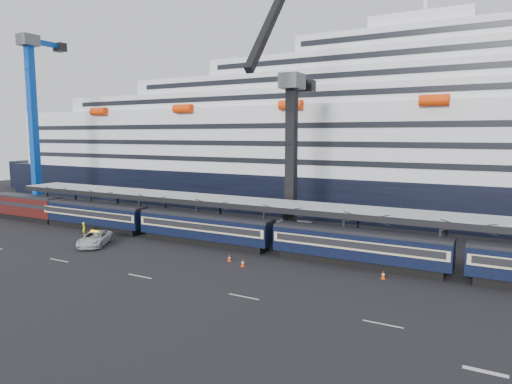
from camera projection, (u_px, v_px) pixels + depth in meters
ground at (420, 311)px, 36.49m from camera, size 260.00×260.00×0.00m
train at (390, 250)px, 47.13m from camera, size 133.05×3.00×4.05m
canopy at (444, 218)px, 48.01m from camera, size 130.00×6.25×5.53m
cruise_ship at (463, 145)px, 75.46m from camera, size 214.09×28.84×34.00m
crane_blue at (30, 111)px, 83.80m from camera, size 4.50×19.91×52.01m
crane_dark_near at (290, 150)px, 60.70m from camera, size 4.50×17.75×35.08m
pickup_truck at (95, 239)px, 57.84m from camera, size 5.78×7.13×1.80m
worker at (84, 228)px, 64.13m from camera, size 0.77×0.75×1.78m
traffic_cone_a at (99, 239)px, 59.72m from camera, size 0.37×0.37×0.74m
traffic_cone_b at (229, 258)px, 50.71m from camera, size 0.38×0.38×0.75m
traffic_cone_c at (243, 263)px, 48.70m from camera, size 0.41×0.41×0.82m
traffic_cone_d at (383, 275)px, 44.56m from camera, size 0.42×0.42×0.84m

